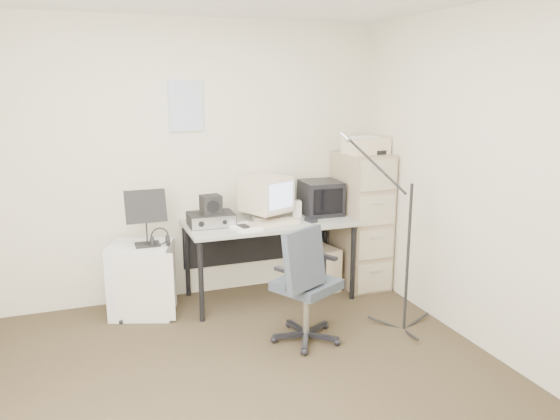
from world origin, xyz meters
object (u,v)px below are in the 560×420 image
object	(u,v)px
desk	(269,260)
side_cart	(142,279)
filing_cabinet	(361,220)
office_chair	(307,283)

from	to	relation	value
desk	side_cart	world-z (taller)	desk
filing_cabinet	office_chair	bearing A→B (deg)	-135.69
filing_cabinet	office_chair	size ratio (longest dim) A/B	1.38
filing_cabinet	desk	xyz separation A→B (m)	(-0.95, -0.03, -0.29)
filing_cabinet	desk	distance (m)	0.99
filing_cabinet	office_chair	distance (m)	1.36
filing_cabinet	desk	bearing A→B (deg)	-178.19
filing_cabinet	side_cart	xyz separation A→B (m)	(-2.09, -0.01, -0.34)
filing_cabinet	desk	size ratio (longest dim) A/B	0.87
office_chair	side_cart	xyz separation A→B (m)	(-1.12, 0.94, -0.16)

